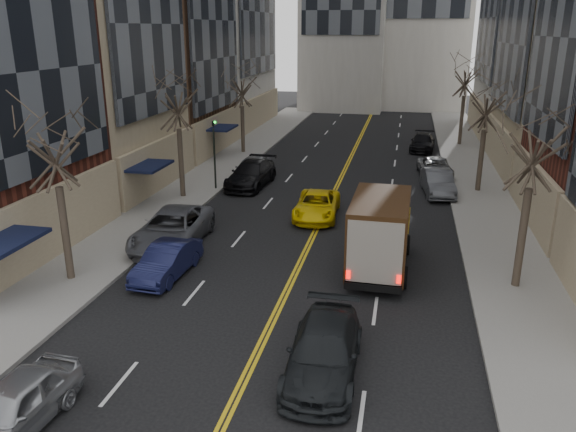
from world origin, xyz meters
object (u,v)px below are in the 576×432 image
Objects in this scene: taxi at (317,205)px; pedestrian at (365,202)px; ups_truck at (380,233)px; observer_sedan at (324,351)px.

taxi is 2.78× the size of pedestrian.
ups_truck is 8.15m from observer_sedan.
observer_sedan is (-1.17, -8.01, -0.93)m from ups_truck.
ups_truck is 1.26× the size of taxi.
pedestrian is (0.04, 14.77, 0.14)m from observer_sedan.
taxi is at bearing 82.54° from pedestrian.
ups_truck is at bearing -62.31° from taxi.
observer_sedan is at bearing 163.34° from pedestrian.
ups_truck reaches higher than pedestrian.
observer_sedan is at bearing -82.52° from taxi.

